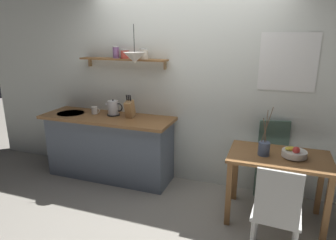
# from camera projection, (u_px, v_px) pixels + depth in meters

# --- Properties ---
(ground_plane) EXTENTS (14.00, 14.00, 0.00)m
(ground_plane) POSITION_uv_depth(u_px,v_px,m) (169.00, 199.00, 3.73)
(ground_plane) COLOR gray
(back_wall) EXTENTS (6.80, 0.11, 2.70)m
(back_wall) POSITION_uv_depth(u_px,v_px,m) (201.00, 84.00, 3.88)
(back_wall) COLOR silver
(back_wall) RESTS_ON ground_plane
(kitchen_counter) EXTENTS (1.83, 0.63, 0.90)m
(kitchen_counter) POSITION_uv_depth(u_px,v_px,m) (109.00, 146.00, 4.22)
(kitchen_counter) COLOR slate
(kitchen_counter) RESTS_ON ground_plane
(wall_shelf) EXTENTS (1.24, 0.20, 0.29)m
(wall_shelf) POSITION_uv_depth(u_px,v_px,m) (127.00, 57.00, 3.95)
(wall_shelf) COLOR brown
(dining_table) EXTENTS (1.03, 0.65, 0.76)m
(dining_table) POSITION_uv_depth(u_px,v_px,m) (278.00, 167.00, 3.18)
(dining_table) COLOR brown
(dining_table) RESTS_ON ground_plane
(dining_chair_near) EXTENTS (0.43, 0.45, 0.95)m
(dining_chair_near) POSITION_uv_depth(u_px,v_px,m) (277.00, 211.00, 2.57)
(dining_chair_near) COLOR silver
(dining_chair_near) RESTS_ON ground_plane
(dining_chair_far) EXTENTS (0.49, 0.49, 0.99)m
(dining_chair_far) POSITION_uv_depth(u_px,v_px,m) (274.00, 160.00, 3.58)
(dining_chair_far) COLOR #4C6B5B
(dining_chair_far) RESTS_ON ground_plane
(fruit_bowl) EXTENTS (0.25, 0.25, 0.14)m
(fruit_bowl) POSITION_uv_depth(u_px,v_px,m) (294.00, 153.00, 3.07)
(fruit_bowl) COLOR silver
(fruit_bowl) RESTS_ON dining_table
(twig_vase) EXTENTS (0.12, 0.12, 0.52)m
(twig_vase) POSITION_uv_depth(u_px,v_px,m) (264.00, 148.00, 3.13)
(twig_vase) COLOR #475675
(twig_vase) RESTS_ON dining_table
(electric_kettle) EXTENTS (0.26, 0.17, 0.22)m
(electric_kettle) POSITION_uv_depth(u_px,v_px,m) (113.00, 108.00, 4.10)
(electric_kettle) COLOR black
(electric_kettle) RESTS_ON kitchen_counter
(knife_block) EXTENTS (0.09, 0.17, 0.32)m
(knife_block) POSITION_uv_depth(u_px,v_px,m) (130.00, 109.00, 3.98)
(knife_block) COLOR tan
(knife_block) RESTS_ON kitchen_counter
(coffee_mug_by_sink) EXTENTS (0.13, 0.09, 0.10)m
(coffee_mug_by_sink) POSITION_uv_depth(u_px,v_px,m) (95.00, 110.00, 4.19)
(coffee_mug_by_sink) COLOR white
(coffee_mug_by_sink) RESTS_ON kitchen_counter
(pendant_lamp) EXTENTS (0.27, 0.27, 0.45)m
(pendant_lamp) POSITION_uv_depth(u_px,v_px,m) (135.00, 57.00, 3.66)
(pendant_lamp) COLOR black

